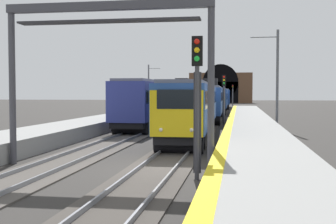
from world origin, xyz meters
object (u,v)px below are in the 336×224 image
object	(u,v)px
railway_signal_near	(197,93)
catenary_mast_far	(277,78)
train_main_approaching	(215,100)
railway_signal_mid	(224,94)
railway_signal_far	(233,93)
catenary_mast_near	(149,88)
overhead_signal_gantry	(108,42)
train_adjacent_platform	(182,98)

from	to	relation	value
railway_signal_near	catenary_mast_far	xyz separation A→B (m)	(22.24, -4.57, 1.20)
catenary_mast_far	train_main_approaching	bearing A→B (deg)	17.16
railway_signal_mid	railway_signal_far	distance (m)	57.77
catenary_mast_near	catenary_mast_far	size ratio (longest dim) A/B	0.89
overhead_signal_gantry	catenary_mast_far	distance (m)	21.83
railway_signal_near	railway_signal_mid	size ratio (longest dim) A/B	1.06
railway_signal_mid	overhead_signal_gantry	bearing A→B (deg)	-8.82
train_main_approaching	overhead_signal_gantry	size ratio (longest dim) A/B	8.47
railway_signal_mid	catenary_mast_far	bearing A→B (deg)	40.77
train_main_approaching	train_adjacent_platform	bearing A→B (deg)	-102.94
train_main_approaching	railway_signal_far	size ratio (longest dim) A/B	15.47
train_main_approaching	overhead_signal_gantry	bearing A→B (deg)	-4.39
railway_signal_far	train_adjacent_platform	bearing A→B (deg)	-8.39
catenary_mast_near	railway_signal_mid	bearing A→B (deg)	-152.72
train_main_approaching	catenary_mast_far	bearing A→B (deg)	15.93
train_main_approaching	railway_signal_mid	world-z (taller)	railway_signal_mid
catenary_mast_near	train_main_approaching	bearing A→B (deg)	-130.31
railway_signal_mid	railway_signal_near	bearing A→B (deg)	0.00
catenary_mast_near	train_adjacent_platform	bearing A→B (deg)	-142.48
railway_signal_mid	overhead_signal_gantry	size ratio (longest dim) A/B	0.54
railway_signal_mid	catenary_mast_near	bearing A→B (deg)	-152.72
overhead_signal_gantry	catenary_mast_far	size ratio (longest dim) A/B	1.06
railway_signal_near	overhead_signal_gantry	world-z (taller)	overhead_signal_gantry
catenary_mast_near	catenary_mast_far	bearing A→B (deg)	-149.97
railway_signal_far	catenary_mast_near	size ratio (longest dim) A/B	0.65
train_adjacent_platform	catenary_mast_near	size ratio (longest dim) A/B	7.86
railway_signal_near	train_main_approaching	bearing A→B (deg)	-177.70
railway_signal_near	catenary_mast_near	bearing A→B (deg)	-166.45
railway_signal_far	overhead_signal_gantry	xyz separation A→B (m)	(-83.15, 3.94, 2.36)
train_main_approaching	catenary_mast_near	bearing A→B (deg)	-131.54
train_adjacent_platform	catenary_mast_near	bearing A→B (deg)	39.00
train_main_approaching	catenary_mast_near	xyz separation A→B (m)	(9.12, 10.75, 1.64)
railway_signal_near	catenary_mast_far	distance (m)	22.74
railway_signal_near	railway_signal_mid	world-z (taller)	railway_signal_near
railway_signal_far	catenary_mast_far	xyz separation A→B (m)	(-63.07, -4.57, 1.43)
train_main_approaching	railway_signal_near	xyz separation A→B (m)	(-42.59, -1.71, 0.92)
railway_signal_near	overhead_signal_gantry	size ratio (longest dim) A/B	0.57
catenary_mast_near	overhead_signal_gantry	bearing A→B (deg)	-170.24
train_main_approaching	railway_signal_mid	xyz separation A→B (m)	(-15.04, -1.71, 0.76)
train_adjacent_platform	railway_signal_mid	world-z (taller)	train_adjacent_platform
railway_signal_near	overhead_signal_gantry	bearing A→B (deg)	-118.71
railway_signal_near	railway_signal_far	size ratio (longest dim) A/B	1.05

